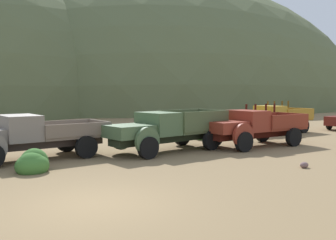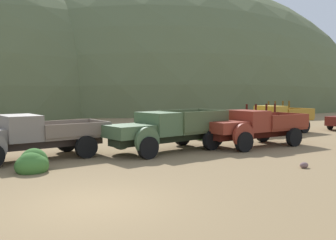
{
  "view_description": "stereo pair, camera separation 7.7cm",
  "coord_description": "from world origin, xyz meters",
  "px_view_note": "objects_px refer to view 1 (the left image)",
  "views": [
    {
      "loc": [
        -3.9,
        -8.78,
        2.86
      ],
      "look_at": [
        6.08,
        5.47,
        1.54
      ],
      "focal_mm": 40.4,
      "sensor_mm": 36.0,
      "label": 1
    },
    {
      "loc": [
        -3.83,
        -8.82,
        2.86
      ],
      "look_at": [
        6.08,
        5.47,
        1.54
      ],
      "focal_mm": 40.4,
      "sensor_mm": 36.0,
      "label": 2
    }
  ],
  "objects_px": {
    "truck_rust_red": "(249,128)",
    "truck_mustard": "(271,119)",
    "truck_primer_gray": "(22,137)",
    "truck_weathered_green": "(162,130)"
  },
  "relations": [
    {
      "from": "truck_weathered_green",
      "to": "truck_mustard",
      "type": "relative_size",
      "value": 1.11
    },
    {
      "from": "truck_rust_red",
      "to": "truck_primer_gray",
      "type": "bearing_deg",
      "value": -11.44
    },
    {
      "from": "truck_weathered_green",
      "to": "truck_rust_red",
      "type": "distance_m",
      "value": 4.77
    },
    {
      "from": "truck_rust_red",
      "to": "truck_mustard",
      "type": "xyz_separation_m",
      "value": [
        5.87,
        3.47,
        -0.0
      ]
    },
    {
      "from": "truck_primer_gray",
      "to": "truck_rust_red",
      "type": "bearing_deg",
      "value": 163.57
    },
    {
      "from": "truck_rust_red",
      "to": "truck_weathered_green",
      "type": "bearing_deg",
      "value": -11.19
    },
    {
      "from": "truck_weathered_green",
      "to": "truck_mustard",
      "type": "height_order",
      "value": "truck_mustard"
    },
    {
      "from": "truck_rust_red",
      "to": "truck_mustard",
      "type": "distance_m",
      "value": 6.82
    },
    {
      "from": "truck_primer_gray",
      "to": "truck_weathered_green",
      "type": "distance_m",
      "value": 6.13
    },
    {
      "from": "truck_primer_gray",
      "to": "truck_mustard",
      "type": "distance_m",
      "value": 16.46
    }
  ]
}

